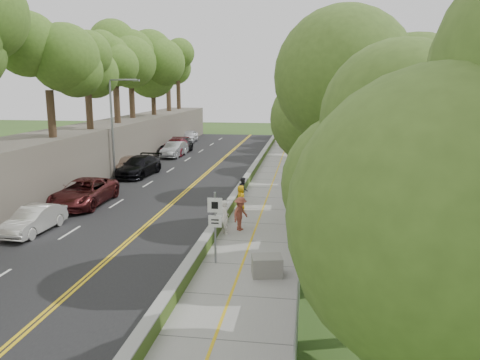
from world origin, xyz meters
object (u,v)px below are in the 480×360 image
at_px(car_2, 84,192).
at_px(construction_barrel, 289,155).
at_px(painter_0, 241,198).
at_px(car_1, 34,220).
at_px(streetlight, 115,121).
at_px(concrete_block, 267,266).
at_px(person_far, 300,161).
at_px(signpost, 215,220).

bearing_deg(car_2, construction_barrel, 57.66).
bearing_deg(car_2, painter_0, -0.21).
bearing_deg(car_1, streetlight, 98.34).
xyz_separation_m(car_1, painter_0, (9.90, 5.80, 0.09)).
distance_m(construction_barrel, car_1, 28.40).
height_order(concrete_block, car_2, car_2).
bearing_deg(painter_0, streetlight, 41.51).
relative_size(car_1, car_2, 0.70).
height_order(streetlight, car_2, streetlight).
relative_size(car_2, painter_0, 3.84).
distance_m(painter_0, person_far, 13.74).
bearing_deg(car_2, streetlight, 97.86).
distance_m(signpost, concrete_block, 2.91).
distance_m(construction_barrel, car_2, 23.49).
xyz_separation_m(streetlight, painter_0, (11.36, -8.42, -3.83)).
bearing_deg(concrete_block, painter_0, 104.28).
height_order(car_2, painter_0, car_2).
xyz_separation_m(concrete_block, car_2, (-12.37, 9.36, 0.41)).
relative_size(signpost, person_far, 1.65).
bearing_deg(painter_0, person_far, -25.87).
distance_m(streetlight, person_far, 15.89).
distance_m(streetlight, concrete_block, 23.06).
height_order(signpost, concrete_block, signpost).
bearing_deg(streetlight, painter_0, -36.53).
relative_size(construction_barrel, concrete_block, 0.69).
distance_m(construction_barrel, concrete_block, 29.52).
bearing_deg(construction_barrel, painter_0, -96.02).
bearing_deg(painter_0, concrete_block, -177.68).
distance_m(streetlight, car_1, 14.82).
bearing_deg(car_2, concrete_block, -38.60).
bearing_deg(streetlight, concrete_block, -52.53).
bearing_deg(streetlight, construction_barrel, 40.56).
relative_size(concrete_block, person_far, 0.63).
distance_m(signpost, car_2, 13.16).
relative_size(signpost, car_1, 0.75).
xyz_separation_m(signpost, concrete_block, (2.29, -0.98, -1.52)).
height_order(signpost, construction_barrel, signpost).
distance_m(concrete_block, car_2, 15.52).
bearing_deg(signpost, person_far, 81.83).
bearing_deg(construction_barrel, person_far, -79.69).
height_order(streetlight, signpost, streetlight).
height_order(construction_barrel, concrete_block, construction_barrel).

